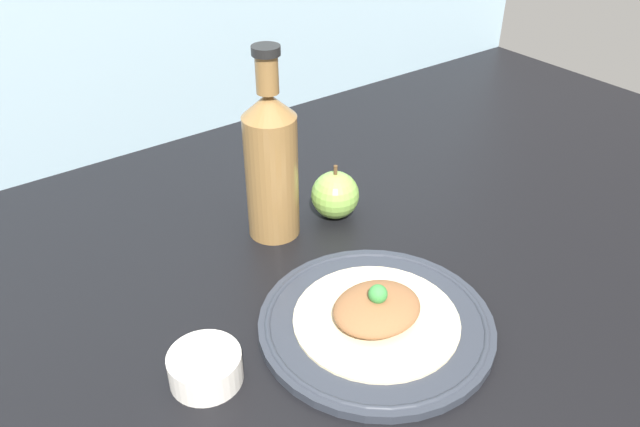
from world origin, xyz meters
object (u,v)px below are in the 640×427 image
Objects in this scene: apple at (335,195)px; cider_bottle at (271,162)px; plate at (376,323)px; plated_food at (377,311)px; dipping_bowl at (205,367)px.

cider_bottle is at bearing 168.93° from apple.
plated_food reaches higher than plate.
cider_bottle is 13.34cm from apple.
dipping_bowl is (-21.25, 5.06, -0.80)cm from plated_food.
plated_food is (0.00, 0.00, 1.92)cm from plate.
cider_bottle is (1.23, 25.59, 11.35)cm from plate.
plate is at bearing -13.38° from dipping_bowl.
plate is 1.42× the size of plated_food.
plate is 3.51× the size of dipping_bowl.
dipping_bowl is at bearing -137.57° from cider_bottle.
plate is at bearing -90.00° from plated_food.
plated_food is 27.31cm from cider_bottle.
apple is at bearing 64.05° from plate.
dipping_bowl is at bearing 166.62° from plated_food.
plate is 3.28× the size of apple.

